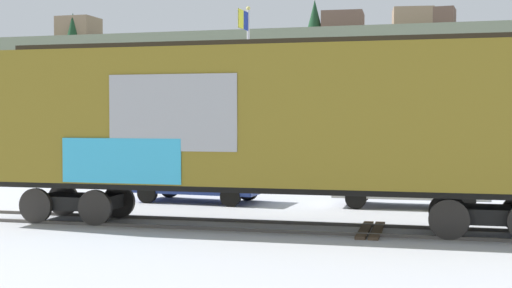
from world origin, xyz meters
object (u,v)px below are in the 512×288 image
at_px(parked_car_blue, 197,176).
at_px(parked_car_silver, 409,178).
at_px(freight_car, 268,119).
at_px(flagpole, 247,71).

xyz_separation_m(parked_car_blue, parked_car_silver, (6.78, 0.46, 0.04)).
relative_size(parked_car_blue, parked_car_silver, 0.92).
xyz_separation_m(freight_car, flagpole, (-3.92, 11.86, 2.03)).
xyz_separation_m(freight_car, parked_car_blue, (-3.57, 4.66, -1.88)).
relative_size(freight_car, flagpole, 1.96).
distance_m(freight_car, parked_car_blue, 6.16).
distance_m(freight_car, flagpole, 12.66).
bearing_deg(freight_car, parked_car_blue, 127.46).
xyz_separation_m(flagpole, parked_car_blue, (0.35, -7.20, -3.91)).
height_order(flagpole, parked_car_silver, flagpole).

